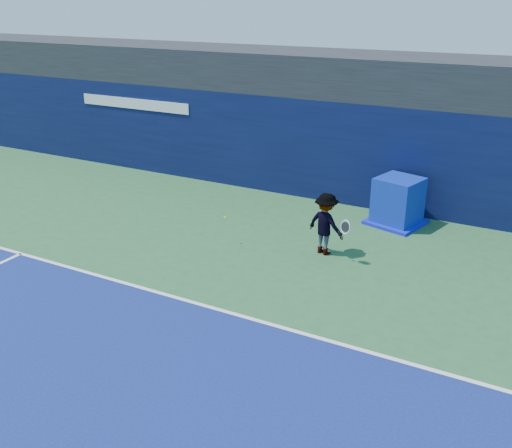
# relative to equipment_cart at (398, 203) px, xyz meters

# --- Properties ---
(ground) EXTENTS (80.00, 80.00, 0.00)m
(ground) POSITION_rel_equipment_cart_xyz_m (-2.48, -9.23, -0.59)
(ground) COLOR #295C32
(ground) RESTS_ON ground
(baseline) EXTENTS (24.00, 0.10, 0.01)m
(baseline) POSITION_rel_equipment_cart_xyz_m (-2.48, -6.23, -0.58)
(baseline) COLOR white
(baseline) RESTS_ON ground
(stadium_band) EXTENTS (36.00, 3.00, 1.20)m
(stadium_band) POSITION_rel_equipment_cart_xyz_m (-2.48, 2.27, 3.01)
(stadium_band) COLOR black
(stadium_band) RESTS_ON back_wall_assembly
(back_wall_assembly) EXTENTS (36.00, 1.03, 3.00)m
(back_wall_assembly) POSITION_rel_equipment_cart_xyz_m (-2.49, 1.27, 0.91)
(back_wall_assembly) COLOR #0A1037
(back_wall_assembly) RESTS_ON ground
(equipment_cart) EXTENTS (1.65, 1.65, 1.29)m
(equipment_cart) POSITION_rel_equipment_cart_xyz_m (0.00, 0.00, 0.00)
(equipment_cart) COLOR #0B23A1
(equipment_cart) RESTS_ON ground
(tennis_player) EXTENTS (1.28, 0.82, 1.52)m
(tennis_player) POSITION_rel_equipment_cart_xyz_m (-1.02, -2.71, 0.17)
(tennis_player) COLOR silver
(tennis_player) RESTS_ON ground
(tennis_ball) EXTENTS (0.06, 0.06, 0.06)m
(tennis_ball) POSITION_rel_equipment_cart_xyz_m (-3.42, -3.36, 0.12)
(tennis_ball) COLOR #B2D717
(tennis_ball) RESTS_ON ground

